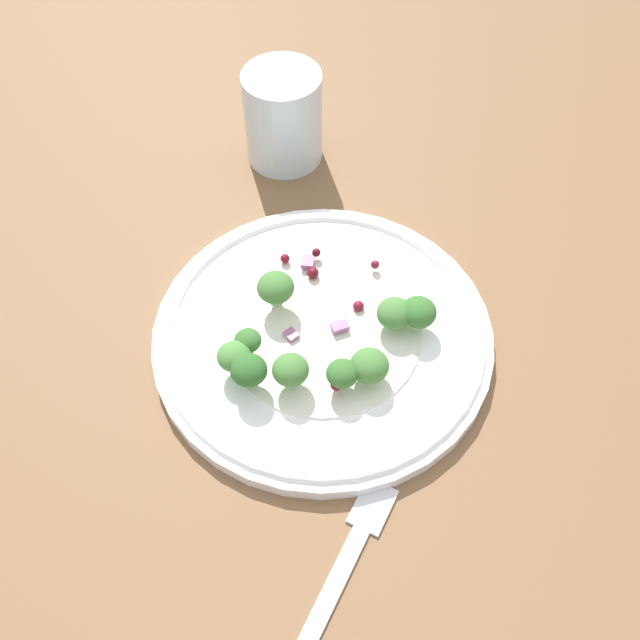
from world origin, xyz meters
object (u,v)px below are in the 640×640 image
at_px(plate, 320,334).
at_px(broccoli_floret_0, 248,341).
at_px(broccoli_floret_2, 395,314).
at_px(broccoli_floret_1, 418,313).
at_px(water_glass, 283,117).
at_px(fork, 332,590).

bearing_deg(plate, broccoli_floret_0, 34.56).
bearing_deg(broccoli_floret_2, broccoli_floret_0, 25.26).
xyz_separation_m(plate, broccoli_floret_2, (-0.06, -0.02, 0.02)).
relative_size(plate, broccoli_floret_1, 9.47).
xyz_separation_m(broccoli_floret_2, water_glass, (0.13, -0.19, 0.02)).
height_order(plate, water_glass, water_glass).
bearing_deg(water_glass, broccoli_floret_0, 97.17).
bearing_deg(broccoli_floret_1, broccoli_floret_2, 10.98).
relative_size(fork, water_glass, 2.05).
bearing_deg(plate, broccoli_floret_2, -164.14).
xyz_separation_m(broccoli_floret_0, broccoli_floret_2, (-0.10, -0.05, -0.00)).
bearing_deg(broccoli_floret_2, fork, 87.79).
bearing_deg(broccoli_floret_2, broccoli_floret_1, -169.02).
xyz_separation_m(broccoli_floret_2, fork, (0.01, 0.21, -0.03)).
height_order(broccoli_floret_1, fork, broccoli_floret_1).
bearing_deg(broccoli_floret_0, water_glass, -82.83).
distance_m(broccoli_floret_0, water_glass, 0.24).
distance_m(broccoli_floret_1, broccoli_floret_2, 0.02).
bearing_deg(broccoli_floret_1, water_glass, -51.15).
height_order(plate, fork, plate).
relative_size(broccoli_floret_2, water_glass, 0.32).
xyz_separation_m(plate, fork, (-0.05, 0.19, -0.01)).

